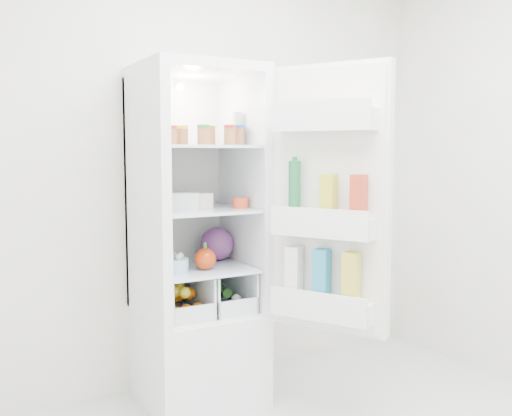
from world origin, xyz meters
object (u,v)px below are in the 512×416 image
red_cabbage (217,244)px  fridge_door (328,206)px  refrigerator (194,279)px  mushroom_bowl (174,265)px

red_cabbage → fridge_door: size_ratio=0.14×
fridge_door → refrigerator: bearing=7.5°
fridge_door → red_cabbage: bearing=-4.5°
refrigerator → red_cabbage: refrigerator is taller
refrigerator → mushroom_bowl: refrigerator is taller
mushroom_bowl → fridge_door: size_ratio=0.11×
refrigerator → fridge_door: size_ratio=1.38×
mushroom_bowl → fridge_door: (0.61, -0.47, 0.31)m
mushroom_bowl → fridge_door: fridge_door is taller
refrigerator → fridge_door: bearing=-53.2°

